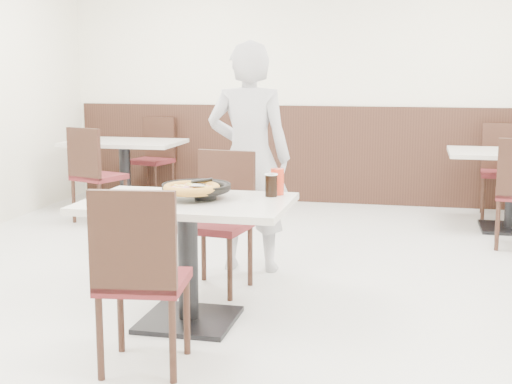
% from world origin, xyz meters
% --- Properties ---
extents(floor, '(7.00, 7.00, 0.00)m').
position_xyz_m(floor, '(0.00, 0.00, 0.00)').
color(floor, '#B1B1AD').
rests_on(floor, ground).
extents(wall_back, '(6.00, 0.04, 2.80)m').
position_xyz_m(wall_back, '(0.00, 3.50, 1.40)').
color(wall_back, silver).
rests_on(wall_back, floor).
extents(wainscot_back, '(5.90, 0.03, 1.10)m').
position_xyz_m(wainscot_back, '(0.00, 3.48, 0.55)').
color(wainscot_back, black).
rests_on(wainscot_back, floor).
extents(main_table, '(1.24, 0.87, 0.75)m').
position_xyz_m(main_table, '(-0.31, -0.61, 0.38)').
color(main_table, beige).
rests_on(main_table, floor).
extents(chair_near, '(0.47, 0.47, 0.95)m').
position_xyz_m(chair_near, '(-0.32, -1.27, 0.47)').
color(chair_near, black).
rests_on(chair_near, floor).
extents(chair_far, '(0.48, 0.48, 0.95)m').
position_xyz_m(chair_far, '(-0.32, 0.05, 0.47)').
color(chair_far, black).
rests_on(chair_far, floor).
extents(trivet, '(0.14, 0.14, 0.04)m').
position_xyz_m(trivet, '(-0.21, -0.56, 0.77)').
color(trivet, black).
rests_on(trivet, main_table).
extents(pizza_pan, '(0.35, 0.35, 0.01)m').
position_xyz_m(pizza_pan, '(-0.27, -0.55, 0.79)').
color(pizza_pan, black).
rests_on(pizza_pan, trivet).
extents(pizza, '(0.31, 0.31, 0.02)m').
position_xyz_m(pizza, '(-0.27, -0.62, 0.81)').
color(pizza, gold).
rests_on(pizza, pizza_pan).
extents(pizza_server, '(0.09, 0.11, 0.00)m').
position_xyz_m(pizza_server, '(-0.23, -0.62, 0.84)').
color(pizza_server, white).
rests_on(pizza_server, pizza).
extents(napkin, '(0.19, 0.19, 0.00)m').
position_xyz_m(napkin, '(-0.69, -0.78, 0.75)').
color(napkin, silver).
rests_on(napkin, main_table).
extents(side_plate, '(0.21, 0.21, 0.01)m').
position_xyz_m(side_plate, '(-0.65, -0.70, 0.76)').
color(side_plate, silver).
rests_on(side_plate, napkin).
extents(fork, '(0.06, 0.17, 0.00)m').
position_xyz_m(fork, '(-0.67, -0.68, 0.77)').
color(fork, white).
rests_on(fork, side_plate).
extents(cola_glass, '(0.08, 0.08, 0.13)m').
position_xyz_m(cola_glass, '(0.15, -0.38, 0.81)').
color(cola_glass, black).
rests_on(cola_glass, main_table).
extents(red_cup, '(0.09, 0.09, 0.16)m').
position_xyz_m(red_cup, '(0.18, -0.31, 0.83)').
color(red_cup, red).
rests_on(red_cup, main_table).
extents(diner_person, '(0.64, 0.44, 1.71)m').
position_xyz_m(diner_person, '(-0.22, 0.61, 0.86)').
color(diner_person, silver).
rests_on(diner_person, floor).
extents(bg_table_left, '(1.29, 0.94, 0.75)m').
position_xyz_m(bg_table_left, '(-2.06, 2.58, 0.38)').
color(bg_table_left, beige).
rests_on(bg_table_left, floor).
extents(bg_chair_left_near, '(0.54, 0.54, 0.95)m').
position_xyz_m(bg_chair_left_near, '(-2.07, 1.95, 0.47)').
color(bg_chair_left_near, black).
rests_on(bg_chair_left_near, floor).
extents(bg_chair_left_far, '(0.51, 0.51, 0.95)m').
position_xyz_m(bg_chair_left_far, '(-2.02, 3.24, 0.47)').
color(bg_chair_left_far, black).
rests_on(bg_chair_left_far, floor).
extents(bg_table_right, '(1.20, 0.80, 0.75)m').
position_xyz_m(bg_table_right, '(1.89, 2.46, 0.38)').
color(bg_table_right, beige).
rests_on(bg_table_right, floor).
extents(bg_chair_right_far, '(0.45, 0.45, 0.95)m').
position_xyz_m(bg_chair_right_far, '(1.87, 3.06, 0.47)').
color(bg_chair_right_far, black).
rests_on(bg_chair_right_far, floor).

